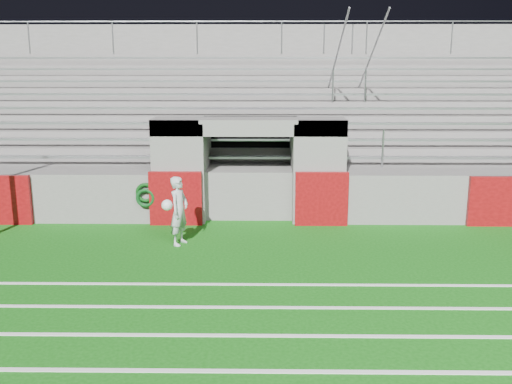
{
  "coord_description": "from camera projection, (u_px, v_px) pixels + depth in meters",
  "views": [
    {
      "loc": [
        0.36,
        -10.73,
        3.91
      ],
      "look_at": [
        0.2,
        1.8,
        1.1
      ],
      "focal_mm": 40.0,
      "sensor_mm": 36.0,
      "label": 1
    }
  ],
  "objects": [
    {
      "name": "goalkeeper_with_ball",
      "position": [
        179.0,
        211.0,
        12.51
      ],
      "size": [
        0.62,
        0.65,
        1.53
      ],
      "color": "#B2B9BD",
      "rests_on": "ground"
    },
    {
      "name": "stadium_structure",
      "position": [
        252.0,
        139.0,
        18.77
      ],
      "size": [
        26.0,
        8.48,
        5.42
      ],
      "color": "slate",
      "rests_on": "ground"
    },
    {
      "name": "hose_coil",
      "position": [
        145.0,
        195.0,
        14.05
      ],
      "size": [
        0.5,
        0.14,
        0.61
      ],
      "color": "#0C3C10",
      "rests_on": "ground"
    },
    {
      "name": "ground",
      "position": [
        245.0,
        266.0,
        11.33
      ],
      "size": [
        90.0,
        90.0,
        0.0
      ],
      "primitive_type": "plane",
      "color": "#0F540E",
      "rests_on": "ground"
    }
  ]
}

